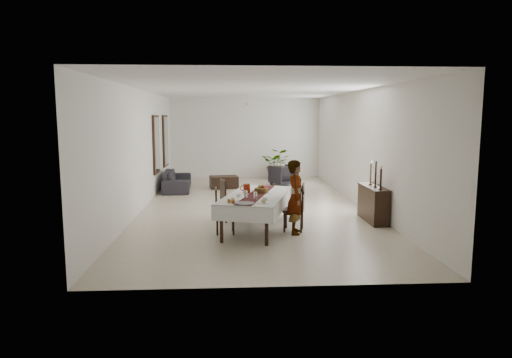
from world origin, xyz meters
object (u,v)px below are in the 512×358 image
Objects in this scene: sideboard_body at (373,204)px; sofa at (177,181)px; red_pitcher at (247,188)px; woman at (296,197)px; dining_table_top at (257,196)px.

sideboard_body is 0.61× the size of sofa.
red_pitcher is 1.19m from woman.
sofa is (-3.18, 5.95, -0.47)m from woman.
sideboard_body is at bearing 29.11° from dining_table_top.
dining_table_top is at bearing 72.69° from woman.
sofa is (-2.37, 5.58, -0.43)m from dining_table_top.
sofa is (-5.20, 4.90, -0.08)m from sideboard_body.
dining_table_top reaches higher than sofa.
woman is (0.82, -0.37, 0.04)m from dining_table_top.
red_pitcher reaches higher than dining_table_top.
red_pitcher is at bearing -161.24° from sofa.
dining_table_top is 0.90m from woman.
dining_table_top is at bearing -160.19° from sofa.
woman is at bearing -155.04° from sofa.
woman reaches higher than sofa.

